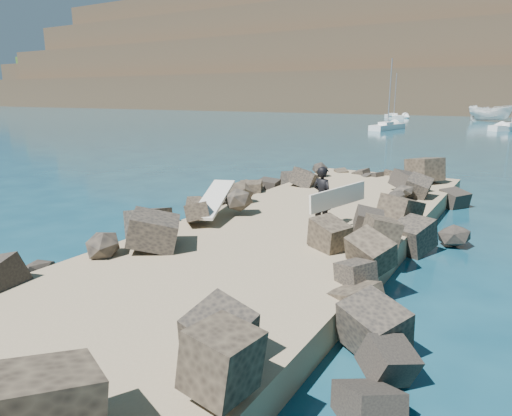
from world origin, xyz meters
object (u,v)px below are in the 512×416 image
at_px(surfer_with_board, 324,197).
at_px(surfboard_resting, 214,202).
at_px(sailboat_a, 387,127).
at_px(boat_imported, 490,113).

bearing_deg(surfer_with_board, surfboard_resting, -167.17).
bearing_deg(surfboard_resting, sailboat_a, 78.89).
bearing_deg(boat_imported, surfer_with_board, -166.32).
bearing_deg(sailboat_a, surfer_with_board, -76.63).
distance_m(surfer_with_board, sailboat_a, 46.60).
xyz_separation_m(surfboard_resting, sailboat_a, (-7.60, 46.05, -0.70)).
bearing_deg(surfer_with_board, sailboat_a, 103.37).
relative_size(boat_imported, sailboat_a, 0.82).
distance_m(boat_imported, sailboat_a, 28.89).
bearing_deg(surfer_with_board, boat_imported, 91.38).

